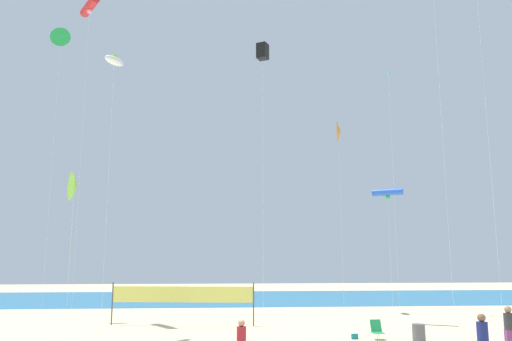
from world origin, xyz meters
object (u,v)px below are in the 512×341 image
(beachgoer_maroon_shirt, at_px, (241,339))
(kite_red_tube, at_px, (90,7))
(beachgoer_charcoal_shirt, at_px, (509,326))
(trash_barrel, at_px, (419,333))
(kite_black_box, at_px, (263,53))
(kite_blue_tube, at_px, (388,193))
(beach_handbag, at_px, (355,336))
(kite_orange_delta, at_px, (339,132))
(kite_cyan_diamond, at_px, (389,91))
(kite_green_delta, at_px, (61,38))
(kite_lime_delta, at_px, (74,186))
(beachgoer_navy_shirt, at_px, (483,337))
(folding_beach_chair, at_px, (377,329))
(volleyball_net, at_px, (183,296))
(kite_white_inflatable, at_px, (114,62))

(beachgoer_maroon_shirt, bearing_deg, kite_red_tube, -149.60)
(beachgoer_charcoal_shirt, relative_size, trash_barrel, 2.16)
(beachgoer_maroon_shirt, xyz_separation_m, kite_black_box, (1.41, 6.26, 13.92))
(trash_barrel, distance_m, kite_blue_tube, 10.33)
(beach_handbag, height_order, kite_black_box, kite_black_box)
(kite_orange_delta, distance_m, kite_cyan_diamond, 4.97)
(kite_green_delta, height_order, kite_lime_delta, kite_green_delta)
(kite_black_box, bearing_deg, kite_blue_tube, 29.57)
(beach_handbag, height_order, kite_red_tube, kite_red_tube)
(kite_red_tube, bearing_deg, kite_blue_tube, -9.35)
(beachgoer_maroon_shirt, xyz_separation_m, kite_lime_delta, (-7.57, 4.40, 6.25))
(beachgoer_charcoal_shirt, distance_m, beach_handbag, 6.70)
(beachgoer_charcoal_shirt, height_order, beachgoer_maroon_shirt, beachgoer_charcoal_shirt)
(beachgoer_maroon_shirt, relative_size, kite_lime_delta, 0.20)
(beachgoer_navy_shirt, relative_size, kite_orange_delta, 0.12)
(beachgoer_navy_shirt, bearing_deg, kite_black_box, 94.40)
(kite_green_delta, bearing_deg, kite_orange_delta, 6.91)
(folding_beach_chair, distance_m, trash_barrel, 1.95)
(kite_red_tube, bearing_deg, kite_lime_delta, -76.41)
(trash_barrel, relative_size, volleyball_net, 0.10)
(kite_orange_delta, distance_m, kite_blue_tube, 9.07)
(beachgoer_charcoal_shirt, xyz_separation_m, kite_red_tube, (-21.39, 12.32, 20.12))
(kite_cyan_diamond, bearing_deg, kite_blue_tube, -113.21)
(kite_white_inflatable, bearing_deg, volleyball_net, 38.66)
(kite_white_inflatable, relative_size, kite_lime_delta, 1.93)
(kite_orange_delta, height_order, kite_blue_tube, kite_orange_delta)
(beachgoer_charcoal_shirt, relative_size, beachgoer_navy_shirt, 1.00)
(beachgoer_maroon_shirt, height_order, kite_red_tube, kite_red_tube)
(kite_lime_delta, bearing_deg, kite_green_delta, 112.56)
(beachgoer_navy_shirt, xyz_separation_m, beach_handbag, (-3.14, 6.00, -0.82))
(trash_barrel, height_order, kite_red_tube, kite_red_tube)
(kite_cyan_diamond, bearing_deg, kite_red_tube, -172.58)
(beachgoer_maroon_shirt, xyz_separation_m, kite_cyan_diamond, (12.25, 17.02, 15.66))
(kite_black_box, distance_m, kite_cyan_diamond, 15.37)
(kite_orange_delta, bearing_deg, beach_handbag, -102.19)
(volleyball_net, bearing_deg, kite_red_tube, 154.70)
(folding_beach_chair, xyz_separation_m, kite_orange_delta, (1.74, 13.01, 12.95))
(kite_lime_delta, bearing_deg, beachgoer_charcoal_shirt, -7.72)
(beach_handbag, bearing_deg, kite_cyan_diamond, 61.16)
(kite_orange_delta, relative_size, kite_blue_tube, 1.78)
(beachgoer_charcoal_shirt, distance_m, kite_red_tube, 31.84)
(folding_beach_chair, distance_m, beach_handbag, 1.11)
(volleyball_net, bearing_deg, kite_blue_tube, 0.62)
(trash_barrel, xyz_separation_m, kite_white_inflatable, (-15.02, 3.86, 14.12))
(beachgoer_charcoal_shirt, xyz_separation_m, kite_black_box, (-10.05, 4.44, 13.79))
(folding_beach_chair, relative_size, kite_white_inflatable, 0.06)
(kite_orange_delta, bearing_deg, kite_white_inflatable, -145.92)
(beachgoer_charcoal_shirt, distance_m, kite_green_delta, 32.82)
(kite_blue_tube, bearing_deg, kite_red_tube, 170.65)
(beachgoer_maroon_shirt, xyz_separation_m, volleyball_net, (-2.83, 10.78, 0.82))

